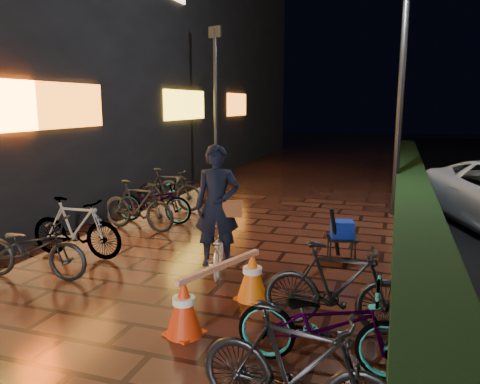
% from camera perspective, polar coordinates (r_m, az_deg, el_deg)
% --- Properties ---
extents(ground, '(80.00, 80.00, 0.00)m').
position_cam_1_polar(ground, '(6.05, -12.94, -15.42)').
color(ground, '#381911').
rests_on(ground, ground).
extents(hedge, '(0.70, 20.00, 1.00)m').
position_cam_1_polar(hedge, '(12.78, 19.97, 0.44)').
color(hedge, black).
rests_on(hedge, ground).
extents(storefront_block, '(12.09, 22.00, 9.00)m').
position_cam_1_polar(storefront_block, '(20.41, -19.77, 15.34)').
color(storefront_block, black).
rests_on(storefront_block, ground).
extents(lamp_post_hedge, '(0.54, 0.16, 5.61)m').
position_cam_1_polar(lamp_post_hedge, '(11.64, 19.08, 12.35)').
color(lamp_post_hedge, black).
rests_on(lamp_post_hedge, ground).
extents(lamp_post_sf, '(0.46, 0.23, 4.88)m').
position_cam_1_polar(lamp_post_sf, '(14.39, -2.97, 10.88)').
color(lamp_post_sf, black).
rests_on(lamp_post_sf, ground).
extents(cyclist, '(0.88, 1.50, 2.03)m').
position_cam_1_polar(cyclist, '(7.36, -2.72, -4.11)').
color(cyclist, silver).
rests_on(cyclist, ground).
extents(traffic_barrier, '(0.94, 1.69, 0.69)m').
position_cam_1_polar(traffic_barrier, '(5.99, -2.33, -11.79)').
color(traffic_barrier, red).
rests_on(traffic_barrier, ground).
extents(cart_assembly, '(0.61, 0.64, 0.97)m').
position_cam_1_polar(cart_assembly, '(8.17, 12.25, -4.70)').
color(cart_assembly, black).
rests_on(cart_assembly, ground).
extents(parked_bikes_storefront, '(2.03, 6.45, 1.06)m').
position_cam_1_polar(parked_bikes_storefront, '(10.18, -12.48, -1.66)').
color(parked_bikes_storefront, black).
rests_on(parked_bikes_storefront, ground).
extents(parked_bikes_hedge, '(1.89, 2.53, 1.06)m').
position_cam_1_polar(parked_bikes_hedge, '(4.87, 10.07, -15.38)').
color(parked_bikes_hedge, black).
rests_on(parked_bikes_hedge, ground).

